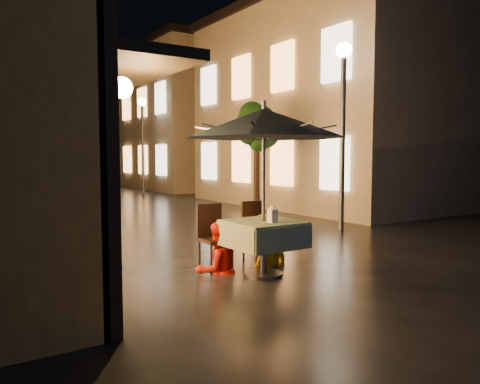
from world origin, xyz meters
TOP-DOWN VIEW (x-y plane):
  - ground at (0.00, 0.00)m, footprint 90.00×90.00m
  - east_building_near at (7.49, 6.50)m, footprint 7.30×9.30m
  - east_building_far at (7.49, 18.00)m, footprint 7.30×10.30m
  - street_tree at (2.41, 4.51)m, footprint 1.43×1.20m
  - streetlamp_near at (3.00, 2.00)m, footprint 0.36×0.36m
  - streetlamp_far at (3.00, 14.00)m, footprint 0.36×0.36m
  - cafe_table at (-0.91, -0.31)m, footprint 0.99×0.99m
  - patio_umbrella at (-0.91, -0.31)m, footprint 2.28×2.28m
  - cafe_chair_left at (-1.31, 0.42)m, footprint 0.42×0.42m
  - cafe_chair_right at (-0.51, 0.42)m, footprint 0.42×0.42m
  - table_lantern at (-0.91, -0.53)m, footprint 0.16×0.16m
  - person_orange at (-1.36, 0.20)m, footprint 0.71×0.56m
  - person_yellow at (-0.48, 0.19)m, footprint 1.14×0.87m
  - bicycle_0 at (-2.41, 4.07)m, footprint 1.82×1.19m
  - bicycle_1 at (-2.31, 4.45)m, footprint 1.80×1.09m
  - bicycle_2 at (-2.33, 5.83)m, footprint 1.92×1.20m
  - bicycle_3 at (-2.72, 6.70)m, footprint 1.90×0.86m
  - bicycle_4 at (-2.61, 7.12)m, footprint 1.76×0.71m

SIDE VIEW (x-z plane):
  - ground at x=0.00m, z-range 0.00..0.00m
  - bicycle_4 at x=-2.61m, z-range 0.00..0.90m
  - bicycle_0 at x=-2.41m, z-range 0.00..0.91m
  - bicycle_2 at x=-2.33m, z-range 0.00..0.95m
  - bicycle_1 at x=-2.31m, z-range 0.00..1.05m
  - cafe_chair_left at x=-1.31m, z-range 0.05..1.03m
  - cafe_chair_right at x=-0.51m, z-range 0.05..1.03m
  - bicycle_3 at x=-2.72m, z-range 0.00..1.10m
  - cafe_table at x=-0.91m, z-range 0.20..0.98m
  - person_orange at x=-1.36m, z-range 0.00..1.45m
  - person_yellow at x=-0.48m, z-range 0.00..1.57m
  - table_lantern at x=-0.91m, z-range 0.79..1.04m
  - patio_umbrella at x=-0.91m, z-range 0.92..3.38m
  - street_tree at x=2.41m, z-range 0.85..4.00m
  - streetlamp_near at x=3.00m, z-range 0.80..5.03m
  - streetlamp_far at x=3.00m, z-range 0.80..5.03m
  - east_building_near at x=7.49m, z-range 0.01..6.81m
  - east_building_far at x=7.49m, z-range 0.01..7.31m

